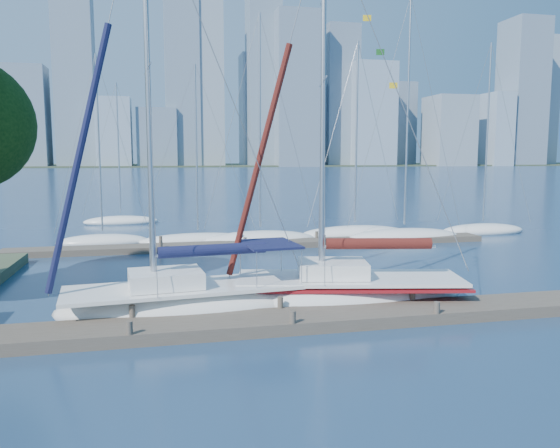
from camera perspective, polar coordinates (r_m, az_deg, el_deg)
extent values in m
plane|color=navy|center=(18.53, 0.65, -10.70)|extent=(700.00, 700.00, 0.00)
cube|color=#4B4337|center=(18.47, 0.65, -10.11)|extent=(26.00, 2.00, 0.40)
cube|color=#4B4337|center=(34.17, -2.22, -2.15)|extent=(30.00, 1.80, 0.36)
cube|color=#38472D|center=(337.25, -11.94, 5.97)|extent=(800.00, 100.00, 1.50)
ellipsoid|color=white|center=(20.12, -9.98, -8.59)|extent=(9.20, 3.79, 1.57)
cube|color=white|center=(19.93, -10.02, -6.56)|extent=(8.52, 3.50, 0.13)
cube|color=white|center=(19.78, -11.86, -5.62)|extent=(2.69, 2.14, 0.58)
cylinder|color=silver|center=(19.39, -13.62, 13.48)|extent=(0.19, 0.19, 13.68)
cylinder|color=silver|center=(19.86, -7.02, -3.00)|extent=(4.23, 0.52, 0.10)
cylinder|color=black|center=(19.84, -7.03, -2.70)|extent=(3.93, 0.80, 0.42)
cube|color=black|center=(20.34, -1.08, -2.11)|extent=(2.12, 2.67, 0.08)
ellipsoid|color=white|center=(21.34, 7.21, -7.61)|extent=(9.60, 4.82, 1.61)
cube|color=white|center=(21.16, 7.24, -5.64)|extent=(8.89, 4.45, 0.13)
cube|color=white|center=(21.00, 5.51, -4.66)|extent=(2.92, 2.44, 0.59)
cylinder|color=silver|center=(20.62, 4.51, 12.80)|extent=(0.19, 0.19, 13.30)
cylinder|color=silver|center=(21.10, 10.26, -2.31)|extent=(4.28, 0.99, 0.11)
cylinder|color=#4A130F|center=(21.09, 10.26, -2.02)|extent=(4.01, 1.24, 0.43)
cube|color=maroon|center=(21.20, 7.23, -6.12)|extent=(9.11, 4.60, 0.11)
ellipsoid|color=white|center=(36.96, -18.01, -1.79)|extent=(5.85, 2.17, 1.01)
cylinder|color=silver|center=(36.56, -18.39, 7.96)|extent=(0.11, 0.11, 11.07)
ellipsoid|color=white|center=(36.16, -8.55, -1.71)|extent=(7.86, 3.61, 0.99)
cylinder|color=silver|center=(35.75, -8.72, 7.82)|extent=(0.11, 0.11, 10.54)
ellipsoid|color=white|center=(35.83, -2.06, -1.66)|extent=(7.56, 3.33, 1.20)
cylinder|color=silver|center=(35.48, -2.11, 10.60)|extent=(0.13, 0.13, 13.50)
ellipsoid|color=white|center=(38.74, 7.82, -1.05)|extent=(8.28, 4.65, 1.22)
cylinder|color=silver|center=(38.39, 8.00, 9.39)|extent=(0.13, 0.13, 12.29)
ellipsoid|color=white|center=(37.78, 12.85, -1.37)|extent=(8.10, 2.75, 1.24)
cylinder|color=silver|center=(37.49, 13.20, 11.25)|extent=(0.13, 0.13, 14.77)
ellipsoid|color=white|center=(42.92, 20.43, -0.68)|extent=(6.87, 4.58, 1.09)
cylinder|color=silver|center=(42.61, 20.84, 8.87)|extent=(0.12, 0.12, 12.66)
ellipsoid|color=white|center=(47.97, -16.27, 0.24)|extent=(6.21, 2.28, 1.01)
cylinder|color=silver|center=(47.66, -16.53, 7.55)|extent=(0.11, 0.11, 10.74)
cube|color=slate|center=(312.33, -25.09, 10.09)|extent=(22.17, 17.63, 51.28)
cube|color=gray|center=(329.85, -20.41, 9.32)|extent=(14.69, 17.61, 42.15)
cube|color=#869AAD|center=(303.15, -16.92, 9.11)|extent=(17.47, 19.81, 35.97)
cube|color=slate|center=(304.02, -12.74, 8.77)|extent=(20.83, 16.86, 31.13)
cube|color=gray|center=(310.16, -8.02, 14.23)|extent=(21.31, 14.99, 89.25)
cube|color=#869AAD|center=(327.75, -2.75, 11.72)|extent=(15.33, 17.46, 64.42)
cube|color=slate|center=(307.16, 1.71, 13.79)|extent=(23.37, 18.95, 83.15)
cube|color=gray|center=(326.64, 4.51, 10.12)|extent=(15.02, 17.11, 46.27)
cube|color=#869AAD|center=(320.91, 9.58, 11.16)|extent=(23.79, 18.80, 58.09)
cube|color=slate|center=(360.50, 12.43, 10.11)|extent=(14.82, 17.52, 51.53)
cube|color=gray|center=(340.83, 17.23, 9.23)|extent=(24.08, 23.94, 40.64)
cube|color=#869AAD|center=(356.97, 21.53, 9.14)|extent=(13.21, 21.38, 43.07)
cube|color=slate|center=(372.30, 23.95, 12.35)|extent=(21.86, 23.60, 87.40)
cube|color=gray|center=(403.81, 25.45, 11.48)|extent=(17.74, 17.08, 82.70)
cube|color=slate|center=(314.59, -20.74, 16.54)|extent=(19.44, 18.00, 119.52)
cube|color=slate|center=(310.43, -10.20, 14.84)|extent=(18.16, 18.00, 96.33)
cube|color=slate|center=(316.55, -1.73, 15.90)|extent=(17.89, 18.00, 108.47)
cube|color=slate|center=(326.12, 6.27, 13.06)|extent=(18.45, 18.00, 79.73)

